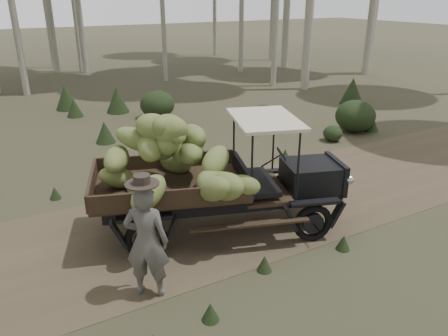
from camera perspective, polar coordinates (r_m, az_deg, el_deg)
The scene contains 5 objects.
ground at distance 9.34m, azimuth -2.42°, elevation -6.83°, with size 120.00×120.00×0.00m, color #473D2B.
dirt_track at distance 9.34m, azimuth -2.42°, elevation -6.80°, with size 70.00×4.00×0.01m, color brown.
banana_truck at distance 8.29m, azimuth -3.38°, elevation 0.44°, with size 5.23×3.16×2.56m.
farmer at distance 6.86m, azimuth -10.10°, elevation -9.28°, with size 0.83×0.77×2.06m.
undergrowth at distance 9.94m, azimuth -17.62°, elevation -2.94°, with size 24.65×22.23×1.35m.
Camera 1 is at (-3.68, -7.32, 4.49)m, focal length 35.00 mm.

